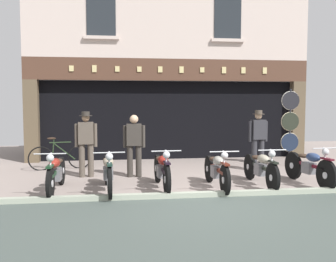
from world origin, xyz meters
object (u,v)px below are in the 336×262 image
at_px(motorcycle_center_left, 162,169).
at_px(salesman_left, 86,141).
at_px(motorcycle_center, 217,169).
at_px(leaning_bicycle, 60,156).
at_px(motorcycle_far_left, 56,172).
at_px(motorcycle_right, 309,166).
at_px(salesman_right, 258,137).
at_px(tyre_sign_pole, 290,122).
at_px(shopkeeper_center, 134,143).
at_px(motorcycle_center_right, 261,167).
at_px(advert_board_far, 72,107).
at_px(advert_board_near, 108,105).
at_px(motorcycle_left, 108,171).

distance_m(motorcycle_center_left, salesman_left, 2.40).
height_order(motorcycle_center, salesman_left, salesman_left).
distance_m(motorcycle_center, leaning_bicycle, 4.79).
relative_size(motorcycle_far_left, motorcycle_right, 1.05).
xyz_separation_m(salesman_right, tyre_sign_pole, (1.20, 0.58, 0.38)).
xyz_separation_m(motorcycle_center_left, shopkeeper_center, (-0.54, 1.40, 0.45)).
bearing_deg(motorcycle_center_right, advert_board_far, -44.37).
bearing_deg(advert_board_near, salesman_left, -99.57).
relative_size(advert_board_far, leaning_bicycle, 0.53).
xyz_separation_m(motorcycle_center_right, advert_board_near, (-3.54, 4.47, 1.38)).
height_order(tyre_sign_pole, leaning_bicycle, tyre_sign_pole).
xyz_separation_m(salesman_left, tyre_sign_pole, (5.87, 0.88, 0.39)).
relative_size(shopkeeper_center, leaning_bicycle, 0.91).
bearing_deg(salesman_left, motorcycle_left, 106.18).
bearing_deg(motorcycle_center_left, motorcycle_right, 176.98).
relative_size(motorcycle_far_left, shopkeeper_center, 1.31).
relative_size(motorcycle_far_left, salesman_right, 1.24).
distance_m(salesman_left, leaning_bicycle, 1.59).
xyz_separation_m(motorcycle_left, motorcycle_center, (2.38, -0.02, -0.02)).
relative_size(motorcycle_center_right, shopkeeper_center, 1.27).
distance_m(motorcycle_far_left, salesman_right, 5.53).
distance_m(advert_board_near, leaning_bicycle, 2.55).
relative_size(salesman_left, advert_board_near, 1.69).
distance_m(motorcycle_right, salesman_left, 5.45).
relative_size(motorcycle_far_left, salesman_left, 1.24).
xyz_separation_m(motorcycle_far_left, advert_board_far, (-0.12, 4.47, 1.31)).
height_order(motorcycle_far_left, motorcycle_right, motorcycle_right).
xyz_separation_m(motorcycle_center_right, tyre_sign_pole, (1.84, 2.45, 0.89)).
bearing_deg(shopkeeper_center, advert_board_far, -55.79).
height_order(motorcycle_left, leaning_bicycle, motorcycle_left).
xyz_separation_m(motorcycle_center, motorcycle_right, (2.22, 0.08, 0.01)).
height_order(motorcycle_center_right, salesman_right, salesman_right).
relative_size(motorcycle_center_left, motorcycle_right, 1.01).
xyz_separation_m(tyre_sign_pole, advert_board_near, (-5.38, 2.03, 0.49)).
relative_size(motorcycle_right, advert_board_far, 2.17).
relative_size(motorcycle_center_right, salesman_right, 1.20).
relative_size(motorcycle_far_left, motorcycle_center_left, 1.04).
bearing_deg(motorcycle_center, advert_board_far, -52.05).
bearing_deg(motorcycle_left, advert_board_near, -92.44).
relative_size(salesman_right, advert_board_near, 1.71).
height_order(salesman_left, leaning_bicycle, salesman_left).
bearing_deg(motorcycle_center, shopkeeper_center, -41.50).
relative_size(motorcycle_left, motorcycle_right, 1.06).
relative_size(advert_board_near, advert_board_far, 1.08).
bearing_deg(motorcycle_center, motorcycle_center_right, -173.10).
bearing_deg(advert_board_far, tyre_sign_pole, -17.30).
xyz_separation_m(motorcycle_center_left, advert_board_near, (-1.26, 4.46, 1.37)).
bearing_deg(advert_board_near, leaning_bicycle, -128.33).
relative_size(salesman_right, advert_board_far, 1.84).
height_order(salesman_left, shopkeeper_center, salesman_left).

